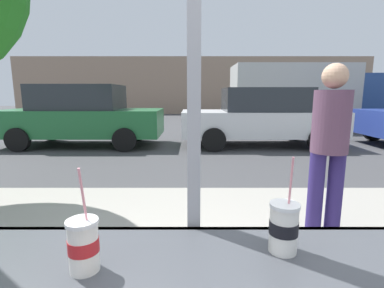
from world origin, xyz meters
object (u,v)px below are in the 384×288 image
(parked_car_white, at_px, (260,117))
(pedestrian, at_px, (328,142))
(soda_cup_right, at_px, (83,245))
(soda_cup_left, at_px, (283,227))
(box_truck, at_px, (307,94))
(parked_car_green, at_px, (81,115))

(parked_car_white, xyz_separation_m, pedestrian, (-0.79, -5.79, 0.21))
(soda_cup_right, relative_size, parked_car_white, 0.07)
(soda_cup_right, bearing_deg, parked_car_white, 72.75)
(soda_cup_left, distance_m, soda_cup_right, 0.62)
(pedestrian, bearing_deg, soda_cup_left, -119.77)
(box_truck, bearing_deg, pedestrian, -111.09)
(box_truck, bearing_deg, soda_cup_right, -114.79)
(soda_cup_left, xyz_separation_m, parked_car_green, (-3.54, 7.45, -0.18))
(soda_cup_right, distance_m, parked_car_white, 7.91)
(soda_cup_right, bearing_deg, box_truck, 65.21)
(parked_car_white, distance_m, box_truck, 5.06)
(soda_cup_left, bearing_deg, parked_car_white, 76.89)
(parked_car_white, bearing_deg, box_truck, 53.29)
(soda_cup_left, relative_size, pedestrian, 0.20)
(soda_cup_left, distance_m, parked_car_green, 8.25)
(soda_cup_right, xyz_separation_m, pedestrian, (1.56, 1.76, 0.00))
(parked_car_green, bearing_deg, soda_cup_right, -68.81)
(soda_cup_left, height_order, parked_car_green, parked_car_green)
(box_truck, bearing_deg, parked_car_green, -154.07)
(soda_cup_right, xyz_separation_m, box_truck, (5.34, 11.57, 0.45))
(soda_cup_left, xyz_separation_m, box_truck, (4.73, 11.47, 0.45))
(soda_cup_left, relative_size, parked_car_white, 0.07)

